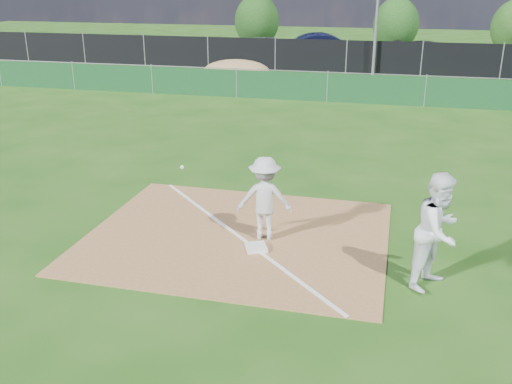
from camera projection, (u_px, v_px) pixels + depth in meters
ground at (308, 130)px, 19.80m from camera, size 90.00×90.00×0.00m
infield_dirt at (237, 236)px, 11.62m from camera, size 6.00×5.00×0.02m
foul_line at (237, 235)px, 11.62m from camera, size 5.01×5.01×0.01m
green_fence at (327, 88)px, 24.13m from camera, size 44.00×0.05×1.20m
dirt_mound at (236, 71)px, 28.45m from camera, size 3.38×2.60×1.17m
black_fence at (346, 57)px, 31.29m from camera, size 46.00×0.04×1.80m
parking_lot at (353, 62)px, 36.15m from camera, size 46.00×9.00×0.01m
first_base at (256, 247)px, 11.00m from camera, size 0.51×0.51×0.08m
play_at_first at (265, 198)px, 11.22m from camera, size 2.34×0.81×1.70m
runner at (439, 231)px, 9.43m from camera, size 1.16×1.24×2.02m
car_left at (269, 48)px, 36.42m from camera, size 4.84×2.70×1.56m
car_mid at (326, 47)px, 36.64m from camera, size 5.32×3.09×1.66m
car_right at (430, 52)px, 35.26m from camera, size 4.68×2.29×1.31m
tree_left at (257, 21)px, 41.99m from camera, size 3.27×3.27×3.88m
tree_mid at (396, 25)px, 39.86m from camera, size 3.15×3.15×3.74m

